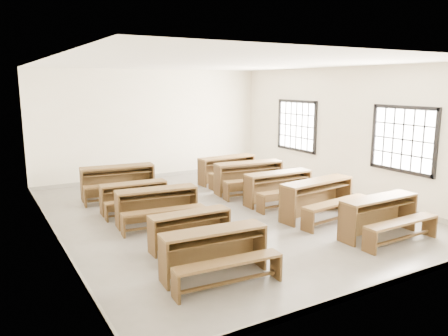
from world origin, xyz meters
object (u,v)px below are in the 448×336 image
desk_set_0 (215,250)px  desk_set_5 (381,214)px  desk_set_4 (118,179)px  desk_set_9 (228,168)px  desk_set_7 (279,186)px  desk_set_8 (249,175)px  desk_set_6 (319,196)px  desk_set_3 (134,195)px  desk_set_1 (191,228)px  desk_set_2 (157,204)px

desk_set_0 → desk_set_5: size_ratio=0.98×
desk_set_4 → desk_set_9: 3.17m
desk_set_7 → desk_set_8: size_ratio=0.90×
desk_set_6 → desk_set_8: 2.53m
desk_set_8 → desk_set_5: bearing=-79.3°
desk_set_3 → desk_set_8: desk_set_8 is taller
desk_set_4 → desk_set_9: (3.17, 0.05, -0.02)m
desk_set_0 → desk_set_9: (3.28, 5.20, 0.03)m
desk_set_9 → desk_set_5: bearing=-91.4°
desk_set_5 → desk_set_8: (-0.27, 3.98, 0.03)m
desk_set_5 → desk_set_6: 1.47m
desk_set_3 → desk_set_8: 3.14m
desk_set_8 → desk_set_6: bearing=-81.4°
desk_set_4 → desk_set_0: bearing=-85.1°
desk_set_1 → desk_set_6: bearing=4.8°
desk_set_2 → desk_set_4: bearing=97.6°
desk_set_1 → desk_set_3: size_ratio=0.96×
desk_set_5 → desk_set_8: size_ratio=0.89×
desk_set_1 → desk_set_7: (3.04, 1.53, 0.07)m
desk_set_1 → desk_set_9: bearing=52.7°
desk_set_7 → desk_set_0: bearing=-138.2°
desk_set_6 → desk_set_8: size_ratio=1.00×
desk_set_0 → desk_set_1: bearing=85.4°
desk_set_3 → desk_set_7: desk_set_7 is taller
desk_set_2 → desk_set_6: desk_set_6 is taller
desk_set_1 → desk_set_4: bearing=91.4°
desk_set_6 → desk_set_4: bearing=123.4°
desk_set_4 → desk_set_7: (3.11, -2.44, -0.02)m
desk_set_1 → desk_set_9: size_ratio=0.82×
desk_set_3 → desk_set_8: bearing=6.6°
desk_set_4 → desk_set_9: bearing=6.9°
desk_set_7 → desk_set_4: bearing=143.5°
desk_set_1 → desk_set_4: desk_set_4 is taller
desk_set_0 → desk_set_3: size_ratio=1.10×
desk_set_0 → desk_set_3: (0.06, 3.79, -0.04)m
desk_set_7 → desk_set_1: bearing=-151.6°
desk_set_6 → desk_set_7: size_ratio=1.11×
desk_set_6 → desk_set_7: bearing=85.4°
desk_set_2 → desk_set_8: desk_set_8 is taller
desk_set_7 → desk_set_3: bearing=162.9°
desk_set_5 → desk_set_9: size_ratio=0.96×
desk_set_0 → desk_set_9: desk_set_9 is taller
desk_set_3 → desk_set_6: desk_set_6 is taller
desk_set_4 → desk_set_6: desk_set_6 is taller
desk_set_2 → desk_set_7: bearing=5.9°
desk_set_0 → desk_set_8: (3.19, 3.95, 0.05)m
desk_set_0 → desk_set_7: 4.21m
desk_set_8 → desk_set_9: 1.26m
desk_set_3 → desk_set_5: size_ratio=0.89×
desk_set_0 → desk_set_8: bearing=55.2°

